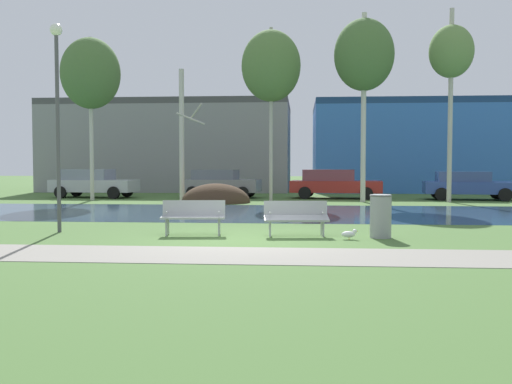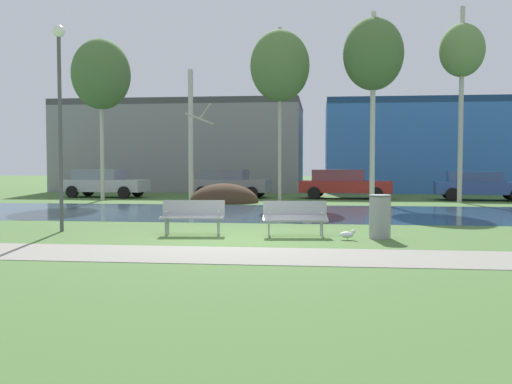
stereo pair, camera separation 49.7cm
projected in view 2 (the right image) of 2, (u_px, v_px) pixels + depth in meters
ground_plane at (273, 208)px, 23.39m from camera, size 120.00×120.00×0.00m
paved_path_strip at (223, 255)px, 11.25m from camera, size 60.00×2.11×0.01m
river_band at (268, 213)px, 21.05m from camera, size 80.00×7.62×0.01m
soil_mound at (224, 202)px, 26.61m from camera, size 3.22×2.64×1.79m
bench_left at (193, 216)px, 14.49m from camera, size 1.65×0.71×0.87m
bench_right at (295, 217)px, 14.19m from camera, size 1.65×0.71×0.87m
trash_bin at (380, 216)px, 13.78m from camera, size 0.54×0.54×1.06m
seagull at (348, 234)px, 13.51m from camera, size 0.40×0.15×0.25m
streetlamp at (60, 95)px, 15.03m from camera, size 0.32×0.32×5.44m
birch_far_left at (101, 75)px, 28.24m from camera, size 2.90×2.90×8.01m
birch_left at (191, 134)px, 27.70m from camera, size 1.27×2.17×6.37m
birch_center_left at (280, 66)px, 27.50m from camera, size 2.86×2.86×8.38m
birch_center at (373, 55)px, 26.57m from camera, size 2.81×2.81×8.88m
birch_center_right at (462, 52)px, 26.21m from camera, size 2.04×2.04×9.02m
parked_van_nearest_silver at (104, 183)px, 30.68m from camera, size 4.65×2.29×1.52m
parked_sedan_second_grey at (230, 183)px, 30.36m from camera, size 4.21×2.37×1.50m
parked_hatch_third_red at (344, 183)px, 29.55m from camera, size 4.86×2.44×1.51m
parked_wagon_fourth_blue at (480, 185)px, 28.09m from camera, size 4.59×2.29×1.42m
building_grey_warehouse at (187, 147)px, 39.92m from camera, size 16.02×9.23×5.94m
building_blue_store at (450, 147)px, 37.90m from camera, size 16.37×8.82×5.85m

